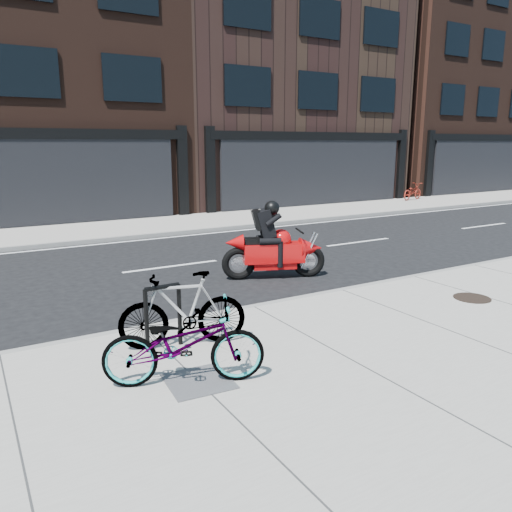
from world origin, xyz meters
TOP-DOWN VIEW (x-y plane):
  - ground at (0.00, 0.00)m, footprint 120.00×120.00m
  - sidewalk_near at (0.00, -5.00)m, footprint 60.00×6.00m
  - sidewalk_far at (0.00, 7.75)m, footprint 60.00×3.50m
  - building_center at (-2.00, 14.50)m, footprint 12.00×10.00m
  - building_mideast at (10.00, 14.50)m, footprint 12.00×10.00m
  - building_east at (22.00, 14.50)m, footprint 10.00×10.00m
  - bike_rack at (-1.99, -2.90)m, footprint 0.55×0.08m
  - bicycle_front at (-2.15, -4.03)m, footprint 2.01×1.34m
  - bicycle_rear at (-1.72, -2.97)m, footprint 1.85×0.96m
  - motorcycle at (1.67, -0.19)m, footprint 2.21×1.20m
  - bicycle_far at (15.46, 8.58)m, footprint 1.68×0.91m
  - manhole_cover at (3.71, -3.62)m, footprint 0.68×0.68m
  - utility_grate at (-2.00, -4.09)m, footprint 0.80×0.80m

SIDE VIEW (x-z plane):
  - ground at x=0.00m, z-range 0.00..0.00m
  - sidewalk_near at x=0.00m, z-range 0.00..0.13m
  - sidewalk_far at x=0.00m, z-range 0.00..0.13m
  - manhole_cover at x=3.71m, z-range 0.13..0.15m
  - utility_grate at x=-2.00m, z-range 0.13..0.15m
  - bicycle_far at x=15.46m, z-range 0.13..0.97m
  - bicycle_front at x=-2.15m, z-range 0.13..1.13m
  - bicycle_rear at x=-1.72m, z-range 0.13..1.20m
  - bike_rack at x=-1.99m, z-range 0.21..1.12m
  - motorcycle at x=1.67m, z-range -0.16..1.57m
  - building_mideast at x=10.00m, z-range 0.00..12.50m
  - building_east at x=22.00m, z-range 0.00..13.00m
  - building_center at x=-2.00m, z-range 0.00..14.50m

